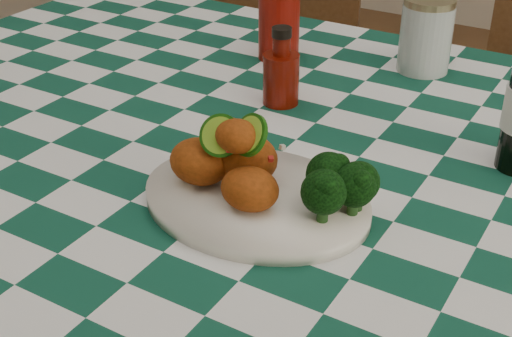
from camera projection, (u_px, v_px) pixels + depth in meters
The scene contains 8 objects.
dining_table at pixel (290, 336), 1.26m from camera, with size 1.66×1.06×0.79m, color #0F4532, non-canonical shape.
plate at pixel (256, 200), 0.90m from camera, with size 0.30×0.23×0.02m, color white, non-canonical shape.
fried_chicken_pile at pixel (241, 156), 0.88m from camera, with size 0.15×0.11×0.10m, color #A13F0F, non-canonical shape.
broccoli_side at pixel (335, 188), 0.84m from camera, with size 0.09×0.09×0.07m, color black, non-canonical shape.
red_tumbler at pixel (279, 24), 1.32m from camera, with size 0.08×0.08×0.13m, color maroon.
ketchup_bottle at pixel (281, 66), 1.14m from camera, with size 0.06×0.06×0.13m, color #5C0D04, non-canonical shape.
mason_jar at pixel (426, 35), 1.27m from camera, with size 0.09×0.09×0.13m, color #B2BCBA, non-canonical shape.
wooden_chair_left at pixel (265, 100), 1.93m from camera, with size 0.43×0.45×0.95m, color #472814, non-canonical shape.
Camera 1 is at (0.43, -0.84, 1.28)m, focal length 50.00 mm.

